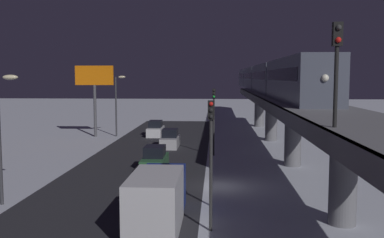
{
  "coord_description": "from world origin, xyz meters",
  "views": [
    {
      "loc": [
        -0.03,
        29.84,
        7.53
      ],
      "look_at": [
        2.74,
        -19.72,
        2.77
      ],
      "focal_mm": 41.3,
      "sensor_mm": 36.0,
      "label": 1
    }
  ],
  "objects": [
    {
      "name": "ground_plane",
      "position": [
        0.0,
        0.0,
        0.0
      ],
      "size": [
        240.0,
        240.0,
        0.0
      ],
      "primitive_type": "plane",
      "color": "silver"
    },
    {
      "name": "box_truck",
      "position": [
        2.93,
        7.96,
        1.35
      ],
      "size": [
        2.4,
        7.4,
        2.8
      ],
      "color": "navy",
      "rests_on": "ground_plane"
    },
    {
      "name": "traffic_light_near",
      "position": [
        0.23,
        8.83,
        4.2
      ],
      "size": [
        0.32,
        0.44,
        6.4
      ],
      "color": "#2D2D2D",
      "rests_on": "ground_plane"
    },
    {
      "name": "sedan_green",
      "position": [
        4.93,
        -5.04,
        0.8
      ],
      "size": [
        1.8,
        4.59,
        1.97
      ],
      "rotation": [
        0.0,
        0.0,
        3.14
      ],
      "color": "#2D6038",
      "rests_on": "ground_plane"
    },
    {
      "name": "traffic_light_mid",
      "position": [
        0.23,
        -11.96,
        4.2
      ],
      "size": [
        0.32,
        0.44,
        6.4
      ],
      "color": "#2D2D2D",
      "rests_on": "ground_plane"
    },
    {
      "name": "street_lamp_near",
      "position": [
        12.4,
        5.0,
        4.81
      ],
      "size": [
        1.35,
        0.44,
        7.65
      ],
      "color": "#38383D",
      "rests_on": "ground_plane"
    },
    {
      "name": "sedan_silver",
      "position": [
        4.93,
        -16.81,
        0.8
      ],
      "size": [
        1.8,
        4.41,
        1.97
      ],
      "rotation": [
        0.0,
        0.0,
        3.14
      ],
      "color": "#B2B2B7",
      "rests_on": "ground_plane"
    },
    {
      "name": "street_lamp_far",
      "position": [
        12.4,
        -25.0,
        4.81
      ],
      "size": [
        1.35,
        0.44,
        7.65
      ],
      "color": "#38383D",
      "rests_on": "ground_plane"
    },
    {
      "name": "sedan_white",
      "position": [
        7.73,
        -25.69,
        0.8
      ],
      "size": [
        1.8,
        4.35,
        1.97
      ],
      "color": "silver",
      "rests_on": "ground_plane"
    },
    {
      "name": "rail_signal",
      "position": [
        -4.58,
        12.68,
        8.31
      ],
      "size": [
        0.36,
        0.41,
        4.0
      ],
      "color": "black",
      "rests_on": "elevated_railway"
    },
    {
      "name": "avenue_asphalt",
      "position": [
        6.33,
        0.0,
        0.0
      ],
      "size": [
        11.0,
        89.27,
        0.01
      ],
      "primitive_type": "cube",
      "color": "#28282D",
      "rests_on": "ground_plane"
    },
    {
      "name": "subway_train",
      "position": [
        -6.48,
        -33.85,
        7.37
      ],
      "size": [
        2.94,
        74.07,
        3.4
      ],
      "color": "#4C5160",
      "rests_on": "elevated_railway"
    },
    {
      "name": "commercial_billboard",
      "position": [
        15.19,
        -24.54,
        6.83
      ],
      "size": [
        4.8,
        0.36,
        8.9
      ],
      "color": "#4C4C51",
      "rests_on": "ground_plane"
    },
    {
      "name": "elevated_railway",
      "position": [
        -6.38,
        0.0,
        4.82
      ],
      "size": [
        5.0,
        89.27,
        5.59
      ],
      "color": "slate",
      "rests_on": "ground_plane"
    }
  ]
}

